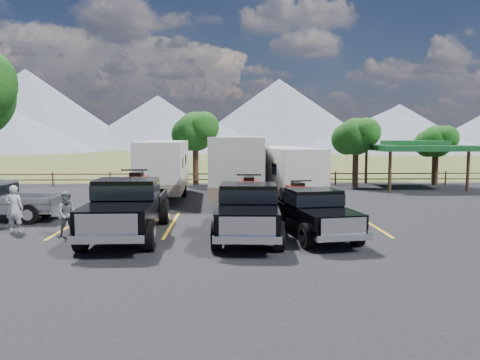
{
  "coord_description": "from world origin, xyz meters",
  "views": [
    {
      "loc": [
        0.18,
        -14.55,
        3.64
      ],
      "look_at": [
        0.8,
        6.31,
        1.6
      ],
      "focal_mm": 35.0,
      "sensor_mm": 36.0,
      "label": 1
    }
  ],
  "objects_px": {
    "trailer_left": "(164,168)",
    "person_a": "(14,209)",
    "person_b": "(68,214)",
    "pavilion": "(414,147)",
    "trailer_center": "(241,168)",
    "rig_center": "(248,208)",
    "trailer_right": "(286,174)",
    "rig_left": "(128,205)",
    "rig_right": "(311,210)"
  },
  "relations": [
    {
      "from": "trailer_left",
      "to": "person_a",
      "type": "distance_m",
      "value": 10.19
    },
    {
      "from": "trailer_left",
      "to": "person_b",
      "type": "distance_m",
      "value": 10.35
    },
    {
      "from": "pavilion",
      "to": "trailer_center",
      "type": "bearing_deg",
      "value": -150.44
    },
    {
      "from": "trailer_left",
      "to": "trailer_center",
      "type": "xyz_separation_m",
      "value": [
        4.33,
        -1.72,
        0.14
      ]
    },
    {
      "from": "rig_center",
      "to": "trailer_left",
      "type": "relative_size",
      "value": 0.69
    },
    {
      "from": "trailer_right",
      "to": "person_b",
      "type": "distance_m",
      "value": 11.61
    },
    {
      "from": "pavilion",
      "to": "rig_left",
      "type": "distance_m",
      "value": 22.17
    },
    {
      "from": "trailer_center",
      "to": "pavilion",
      "type": "bearing_deg",
      "value": 34.61
    },
    {
      "from": "rig_center",
      "to": "person_b",
      "type": "bearing_deg",
      "value": -176.46
    },
    {
      "from": "rig_left",
      "to": "trailer_right",
      "type": "distance_m",
      "value": 9.95
    },
    {
      "from": "rig_left",
      "to": "person_b",
      "type": "height_order",
      "value": "rig_left"
    },
    {
      "from": "pavilion",
      "to": "rig_right",
      "type": "height_order",
      "value": "pavilion"
    },
    {
      "from": "trailer_center",
      "to": "person_b",
      "type": "xyz_separation_m",
      "value": [
        -6.35,
        -8.4,
        -1.01
      ]
    },
    {
      "from": "rig_right",
      "to": "person_b",
      "type": "height_order",
      "value": "rig_right"
    },
    {
      "from": "trailer_center",
      "to": "trailer_right",
      "type": "height_order",
      "value": "trailer_center"
    },
    {
      "from": "rig_left",
      "to": "trailer_center",
      "type": "height_order",
      "value": "trailer_center"
    },
    {
      "from": "trailer_right",
      "to": "person_a",
      "type": "relative_size",
      "value": 4.85
    },
    {
      "from": "person_a",
      "to": "trailer_left",
      "type": "bearing_deg",
      "value": -115.52
    },
    {
      "from": "trailer_left",
      "to": "rig_left",
      "type": "bearing_deg",
      "value": -91.38
    },
    {
      "from": "pavilion",
      "to": "rig_right",
      "type": "distance_m",
      "value": 18.07
    },
    {
      "from": "rig_right",
      "to": "trailer_right",
      "type": "relative_size",
      "value": 0.69
    },
    {
      "from": "pavilion",
      "to": "person_a",
      "type": "height_order",
      "value": "pavilion"
    },
    {
      "from": "trailer_left",
      "to": "person_b",
      "type": "bearing_deg",
      "value": -102.86
    },
    {
      "from": "pavilion",
      "to": "person_b",
      "type": "distance_m",
      "value": 23.92
    },
    {
      "from": "rig_right",
      "to": "person_b",
      "type": "bearing_deg",
      "value": 170.94
    },
    {
      "from": "pavilion",
      "to": "trailer_left",
      "type": "bearing_deg",
      "value": -162.69
    },
    {
      "from": "rig_right",
      "to": "person_a",
      "type": "height_order",
      "value": "rig_right"
    },
    {
      "from": "trailer_left",
      "to": "trailer_right",
      "type": "distance_m",
      "value": 7.03
    },
    {
      "from": "trailer_center",
      "to": "person_a",
      "type": "xyz_separation_m",
      "value": [
        -8.61,
        -7.49,
        -0.95
      ]
    },
    {
      "from": "person_a",
      "to": "trailer_right",
      "type": "bearing_deg",
      "value": -148.53
    },
    {
      "from": "pavilion",
      "to": "trailer_center",
      "type": "xyz_separation_m",
      "value": [
        -12.01,
        -6.81,
        -0.93
      ]
    },
    {
      "from": "person_a",
      "to": "person_b",
      "type": "xyz_separation_m",
      "value": [
        2.26,
        -0.91,
        -0.06
      ]
    },
    {
      "from": "trailer_left",
      "to": "trailer_center",
      "type": "height_order",
      "value": "trailer_center"
    },
    {
      "from": "rig_center",
      "to": "trailer_center",
      "type": "bearing_deg",
      "value": 93.26
    },
    {
      "from": "rig_center",
      "to": "person_b",
      "type": "xyz_separation_m",
      "value": [
        -6.33,
        -0.02,
        -0.2
      ]
    },
    {
      "from": "pavilion",
      "to": "trailer_right",
      "type": "bearing_deg",
      "value": -142.46
    },
    {
      "from": "pavilion",
      "to": "rig_center",
      "type": "height_order",
      "value": "pavilion"
    },
    {
      "from": "pavilion",
      "to": "rig_right",
      "type": "bearing_deg",
      "value": -122.94
    },
    {
      "from": "pavilion",
      "to": "rig_right",
      "type": "relative_size",
      "value": 1.06
    },
    {
      "from": "rig_right",
      "to": "person_b",
      "type": "distance_m",
      "value": 8.59
    },
    {
      "from": "rig_left",
      "to": "person_a",
      "type": "distance_m",
      "value": 4.36
    },
    {
      "from": "trailer_right",
      "to": "person_a",
      "type": "height_order",
      "value": "trailer_right"
    },
    {
      "from": "rig_left",
      "to": "rig_center",
      "type": "relative_size",
      "value": 1.07
    },
    {
      "from": "person_a",
      "to": "person_b",
      "type": "relative_size",
      "value": 1.07
    },
    {
      "from": "rig_right",
      "to": "rig_center",
      "type": "bearing_deg",
      "value": 172.79
    },
    {
      "from": "trailer_left",
      "to": "trailer_right",
      "type": "relative_size",
      "value": 1.09
    },
    {
      "from": "rig_right",
      "to": "person_b",
      "type": "relative_size",
      "value": 3.58
    },
    {
      "from": "person_a",
      "to": "rig_center",
      "type": "bearing_deg",
      "value": 173.47
    },
    {
      "from": "person_b",
      "to": "rig_right",
      "type": "bearing_deg",
      "value": -13.78
    },
    {
      "from": "rig_left",
      "to": "trailer_left",
      "type": "xyz_separation_m",
      "value": [
        -0.04,
        9.83,
        0.59
      ]
    }
  ]
}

